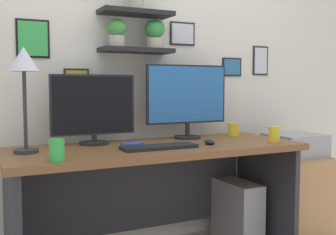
{
  "coord_description": "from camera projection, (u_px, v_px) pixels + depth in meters",
  "views": [
    {
      "loc": [
        -1.03,
        -2.25,
        1.11
      ],
      "look_at": [
        0.1,
        0.05,
        0.91
      ],
      "focal_mm": 44.38,
      "sensor_mm": 36.0,
      "label": 1
    }
  ],
  "objects": [
    {
      "name": "water_cup",
      "position": [
        57.0,
        150.0,
        1.96
      ],
      "size": [
        0.07,
        0.07,
        0.11
      ],
      "primitive_type": "cylinder",
      "color": "green",
      "rests_on": "desk"
    },
    {
      "name": "monitor_right",
      "position": [
        187.0,
        98.0,
        2.81
      ],
      "size": [
        0.59,
        0.18,
        0.5
      ],
      "color": "black",
      "rests_on": "desk"
    },
    {
      "name": "computer_tower_right",
      "position": [
        237.0,
        212.0,
        2.91
      ],
      "size": [
        0.18,
        0.4,
        0.44
      ],
      "primitive_type": "cube",
      "color": "#99999E",
      "rests_on": "ground"
    },
    {
      "name": "monitor_left",
      "position": [
        93.0,
        108.0,
        2.53
      ],
      "size": [
        0.52,
        0.18,
        0.43
      ],
      "color": "black",
      "rests_on": "desk"
    },
    {
      "name": "pen_cup",
      "position": [
        274.0,
        134.0,
        2.64
      ],
      "size": [
        0.07,
        0.07,
        0.1
      ],
      "primitive_type": "cylinder",
      "color": "yellow",
      "rests_on": "desk"
    },
    {
      "name": "desk",
      "position": [
        153.0,
        177.0,
        2.56
      ],
      "size": [
        1.78,
        0.68,
        0.75
      ],
      "color": "brown",
      "rests_on": "ground"
    },
    {
      "name": "scissors_tray",
      "position": [
        132.0,
        145.0,
        2.43
      ],
      "size": [
        0.12,
        0.09,
        0.02
      ],
      "primitive_type": "cube",
      "rotation": [
        0.0,
        0.0,
        -0.07
      ],
      "color": "blue",
      "rests_on": "desk"
    },
    {
      "name": "desk_lamp",
      "position": [
        24.0,
        69.0,
        2.19
      ],
      "size": [
        0.16,
        0.16,
        0.56
      ],
      "color": "#2D2D33",
      "rests_on": "desk"
    },
    {
      "name": "computer_mouse",
      "position": [
        210.0,
        142.0,
        2.54
      ],
      "size": [
        0.06,
        0.09,
        0.03
      ],
      "primitive_type": "ellipsoid",
      "color": "black",
      "rests_on": "desk"
    },
    {
      "name": "printer",
      "position": [
        295.0,
        145.0,
        3.09
      ],
      "size": [
        0.38,
        0.34,
        0.17
      ],
      "primitive_type": "cube",
      "color": "#9E9EA3",
      "rests_on": "drawer_cabinet"
    },
    {
      "name": "drawer_cabinet",
      "position": [
        294.0,
        195.0,
        3.12
      ],
      "size": [
        0.44,
        0.5,
        0.58
      ],
      "primitive_type": "cube",
      "color": "tan",
      "rests_on": "ground"
    },
    {
      "name": "coffee_mug",
      "position": [
        234.0,
        129.0,
        2.97
      ],
      "size": [
        0.08,
        0.08,
        0.09
      ],
      "primitive_type": "cylinder",
      "color": "yellow",
      "rests_on": "desk"
    },
    {
      "name": "back_wall_assembly",
      "position": [
        130.0,
        50.0,
        2.84
      ],
      "size": [
        4.4,
        0.24,
        2.7
      ],
      "color": "silver",
      "rests_on": "ground"
    },
    {
      "name": "keyboard",
      "position": [
        159.0,
        147.0,
        2.37
      ],
      "size": [
        0.44,
        0.14,
        0.02
      ],
      "primitive_type": "cube",
      "color": "black",
      "rests_on": "desk"
    }
  ]
}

